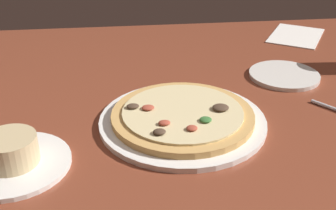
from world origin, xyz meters
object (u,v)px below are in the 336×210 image
(pizza_main, at_px, (183,118))
(side_plate, at_px, (284,75))
(ramekin_on_saucer, at_px, (12,156))
(paper_menu, at_px, (296,36))

(pizza_main, distance_m, side_plate, 0.31)
(ramekin_on_saucer, relative_size, side_plate, 1.14)
(ramekin_on_saucer, distance_m, paper_menu, 0.85)
(pizza_main, height_order, side_plate, pizza_main)
(side_plate, bearing_deg, ramekin_on_saucer, 27.02)
(ramekin_on_saucer, height_order, side_plate, ramekin_on_saucer)
(pizza_main, bearing_deg, paper_menu, -131.44)
(ramekin_on_saucer, bearing_deg, side_plate, -152.98)
(ramekin_on_saucer, bearing_deg, paper_menu, -141.18)
(pizza_main, relative_size, paper_menu, 1.66)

